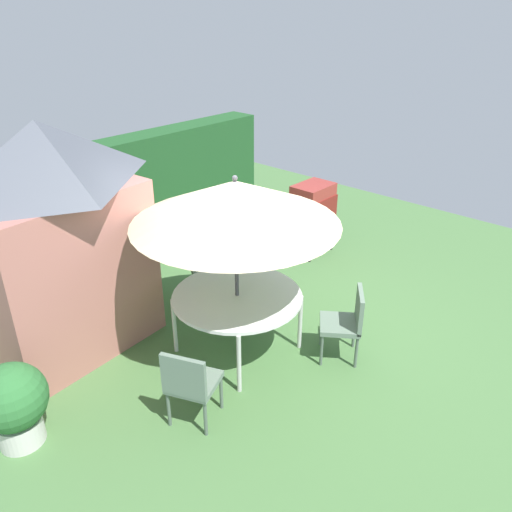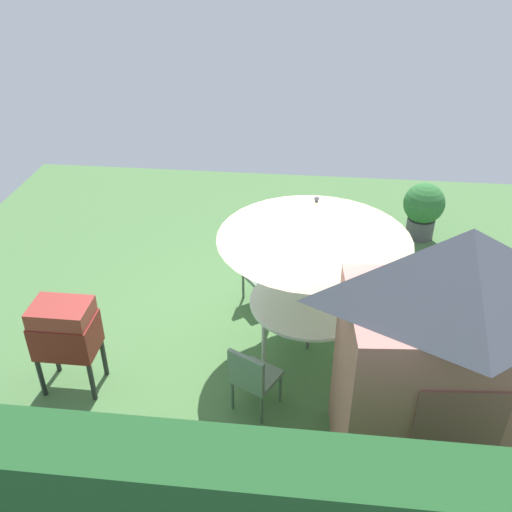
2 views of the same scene
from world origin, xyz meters
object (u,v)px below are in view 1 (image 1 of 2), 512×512
at_px(chair_near_shed, 190,382).
at_px(patio_umbrella, 235,202).
at_px(garden_shed, 56,241).
at_px(patio_table, 237,298).
at_px(bbq_grill, 313,205).
at_px(potted_plant_by_shed, 13,402).
at_px(chair_far_side, 347,320).
at_px(chair_toward_hedge, 208,266).

bearing_deg(chair_near_shed, patio_umbrella, 22.97).
height_order(garden_shed, patio_umbrella, garden_shed).
relative_size(patio_table, bbq_grill, 1.28).
bearing_deg(garden_shed, patio_table, -51.46).
xyz_separation_m(patio_table, potted_plant_by_shed, (-2.47, 0.54, -0.24)).
relative_size(patio_table, potted_plant_by_shed, 1.74).
distance_m(garden_shed, chair_far_side, 3.47).
height_order(chair_far_side, chair_toward_hedge, same).
distance_m(patio_umbrella, chair_far_side, 1.91).
height_order(patio_umbrella, chair_toward_hedge, patio_umbrella).
height_order(patio_table, chair_far_side, chair_far_side).
bearing_deg(potted_plant_by_shed, garden_shed, 41.78).
relative_size(bbq_grill, potted_plant_by_shed, 1.37).
bearing_deg(patio_table, chair_near_shed, -157.03).
distance_m(chair_near_shed, chair_far_side, 2.03).
height_order(patio_table, bbq_grill, bbq_grill).
xyz_separation_m(patio_table, chair_near_shed, (-1.19, -0.51, -0.21)).
bearing_deg(chair_toward_hedge, garden_shed, 166.57).
bearing_deg(bbq_grill, patio_table, -160.70).
xyz_separation_m(patio_umbrella, chair_far_side, (0.76, -1.05, -1.41)).
xyz_separation_m(garden_shed, patio_umbrella, (1.28, -1.61, 0.51)).
height_order(chair_far_side, potted_plant_by_shed, chair_far_side).
bearing_deg(chair_toward_hedge, potted_plant_by_shed, -168.70).
bearing_deg(chair_near_shed, patio_table, 22.97).
distance_m(bbq_grill, chair_toward_hedge, 2.23).
relative_size(patio_table, chair_near_shed, 1.70).
bearing_deg(patio_umbrella, chair_far_side, -54.06).
distance_m(chair_near_shed, chair_toward_hedge, 2.45).
distance_m(bbq_grill, chair_far_side, 2.90).
xyz_separation_m(garden_shed, patio_table, (1.28, -1.61, -0.69)).
relative_size(garden_shed, chair_far_side, 3.08).
bearing_deg(chair_near_shed, garden_shed, 92.39).
height_order(patio_umbrella, bbq_grill, patio_umbrella).
bearing_deg(garden_shed, chair_toward_hedge, -13.43).
xyz_separation_m(patio_umbrella, potted_plant_by_shed, (-2.47, 0.54, -1.44)).
relative_size(garden_shed, chair_near_shed, 3.08).
bearing_deg(bbq_grill, garden_shed, 171.28).
distance_m(patio_table, chair_near_shed, 1.31).
bearing_deg(bbq_grill, chair_far_side, -135.11).
height_order(bbq_grill, chair_far_side, bbq_grill).
bearing_deg(patio_umbrella, potted_plant_by_shed, 167.62).
bearing_deg(potted_plant_by_shed, patio_umbrella, -12.38).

